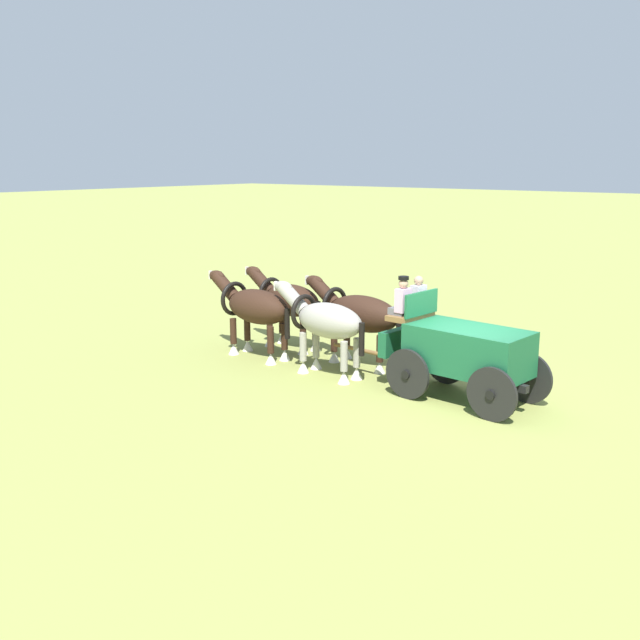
# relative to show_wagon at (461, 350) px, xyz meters

# --- Properties ---
(ground_plane) EXTENTS (220.00, 220.00, 0.00)m
(ground_plane) POSITION_rel_show_wagon_xyz_m (-0.18, 0.01, -1.15)
(ground_plane) COLOR olive
(show_wagon) EXTENTS (5.62, 1.93, 2.69)m
(show_wagon) POSITION_rel_show_wagon_xyz_m (0.00, 0.00, 0.00)
(show_wagon) COLOR #195B38
(show_wagon) RESTS_ON ground
(draft_horse_rear_near) EXTENTS (3.01, 1.04, 2.22)m
(draft_horse_rear_near) POSITION_rel_show_wagon_xyz_m (3.55, 0.36, 0.20)
(draft_horse_rear_near) COLOR #9E998E
(draft_horse_rear_near) RESTS_ON ground
(draft_horse_rear_off) EXTENTS (3.25, 1.13, 2.20)m
(draft_horse_rear_off) POSITION_rel_show_wagon_xyz_m (3.43, -0.93, 0.19)
(draft_horse_rear_off) COLOR #331E14
(draft_horse_rear_off) RESTS_ON ground
(draft_horse_lead_near) EXTENTS (3.18, 1.11, 2.23)m
(draft_horse_lead_near) POSITION_rel_show_wagon_xyz_m (6.13, 0.15, 0.21)
(draft_horse_lead_near) COLOR #331E14
(draft_horse_lead_near) RESTS_ON ground
(draft_horse_lead_off) EXTENTS (2.98, 1.07, 2.21)m
(draft_horse_lead_off) POSITION_rel_show_wagon_xyz_m (6.03, -1.14, 0.19)
(draft_horse_lead_off) COLOR #331E14
(draft_horse_lead_off) RESTS_ON ground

